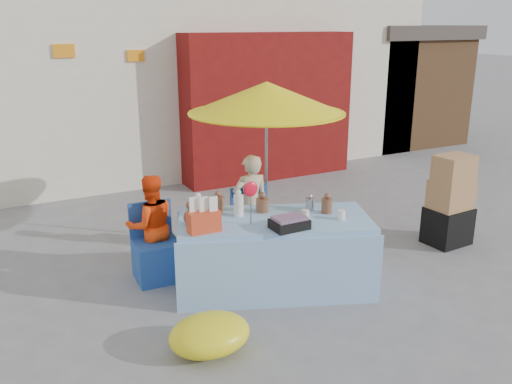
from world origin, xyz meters
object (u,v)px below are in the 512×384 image
umbrella (267,98)px  vendor_beige (250,205)px  vendor_orange (151,226)px  box_stack (450,204)px  chair_left (157,257)px  chair_right (256,237)px  market_table (273,252)px

umbrella → vendor_beige: bearing=-153.4°
vendor_orange → box_stack: (3.65, -0.91, -0.04)m
chair_left → box_stack: size_ratio=0.72×
chair_right → vendor_beige: bearing=93.5°
vendor_orange → box_stack: size_ratio=0.99×
market_table → umbrella: 1.89m
market_table → chair_right: market_table is taller
chair_left → umbrella: (1.55, 0.28, 1.64)m
market_table → vendor_beige: (0.20, 0.92, 0.22)m
box_stack → market_table: bearing=-179.9°
vendor_orange → umbrella: bearing=-171.4°
vendor_beige → vendor_orange: bearing=3.1°
chair_left → chair_right: bearing=3.1°
chair_left → box_stack: (3.65, -0.78, 0.29)m
market_table → chair_right: (0.20, 0.78, -0.15)m
vendor_beige → box_stack: bearing=162.3°
chair_left → box_stack: 3.75m
market_table → vendor_beige: size_ratio=1.80×
chair_right → box_stack: bearing=-14.8°
vendor_beige → box_stack: (2.40, -0.91, -0.09)m
chair_left → box_stack: bearing=-8.9°
vendor_beige → umbrella: size_ratio=0.60×
chair_right → umbrella: (0.30, 0.28, 1.64)m
market_table → chair_left: 1.32m
vendor_orange → vendor_beige: bearing=-176.9°
chair_right → box_stack: size_ratio=0.72×
market_table → chair_right: size_ratio=2.67×
chair_right → vendor_orange: 1.30m
chair_left → vendor_orange: vendor_orange is taller
market_table → chair_right: bearing=97.9°
chair_left → umbrella: bearing=13.5°
market_table → vendor_orange: (-1.05, 0.92, 0.18)m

